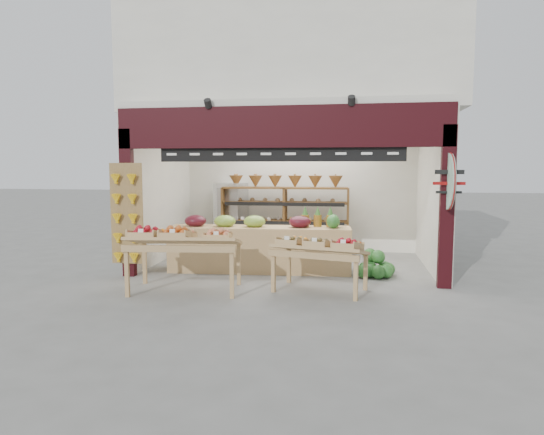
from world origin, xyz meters
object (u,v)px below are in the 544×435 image
(refrigerator, at_px, (231,217))
(display_table_left, at_px, (178,238))
(display_table_right, at_px, (320,246))
(mid_counter, at_px, (259,247))
(back_shelving, at_px, (285,204))
(watermelon_pile, at_px, (375,267))
(cardboard_stack, at_px, (217,249))

(refrigerator, distance_m, display_table_left, 3.78)
(display_table_right, bearing_deg, mid_counter, 133.79)
(back_shelving, relative_size, watermelon_pile, 4.21)
(refrigerator, bearing_deg, back_shelving, 1.17)
(display_table_left, bearing_deg, mid_counter, 57.74)
(refrigerator, height_order, mid_counter, refrigerator)
(refrigerator, xyz_separation_m, display_table_right, (2.33, -3.48, -0.07))
(watermelon_pile, bearing_deg, display_table_right, -127.72)
(cardboard_stack, xyz_separation_m, display_table_left, (0.11, -2.68, 0.62))
(watermelon_pile, bearing_deg, back_shelving, 133.75)
(cardboard_stack, xyz_separation_m, display_table_right, (2.36, -2.37, 0.50))
(back_shelving, distance_m, display_table_right, 3.40)
(back_shelving, relative_size, cardboard_stack, 3.08)
(back_shelving, height_order, cardboard_stack, back_shelving)
(mid_counter, relative_size, display_table_right, 2.18)
(mid_counter, bearing_deg, display_table_left, -122.26)
(display_table_right, bearing_deg, watermelon_pile, 52.28)
(back_shelving, height_order, display_table_left, back_shelving)
(refrigerator, xyz_separation_m, display_table_left, (0.08, -3.78, 0.05))
(cardboard_stack, height_order, display_table_left, display_table_left)
(back_shelving, height_order, refrigerator, back_shelving)
(back_shelving, height_order, display_table_right, back_shelving)
(back_shelving, xyz_separation_m, cardboard_stack, (-1.35, -0.85, -0.92))
(display_table_left, bearing_deg, refrigerator, 91.24)
(refrigerator, bearing_deg, display_table_left, -76.59)
(back_shelving, bearing_deg, watermelon_pile, -46.25)
(refrigerator, distance_m, watermelon_pile, 4.02)
(cardboard_stack, relative_size, display_table_left, 0.51)
(refrigerator, xyz_separation_m, watermelon_pile, (3.26, -2.28, -0.63))
(refrigerator, distance_m, mid_counter, 2.47)
(display_table_left, distance_m, watermelon_pile, 3.58)
(mid_counter, distance_m, display_table_right, 1.81)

